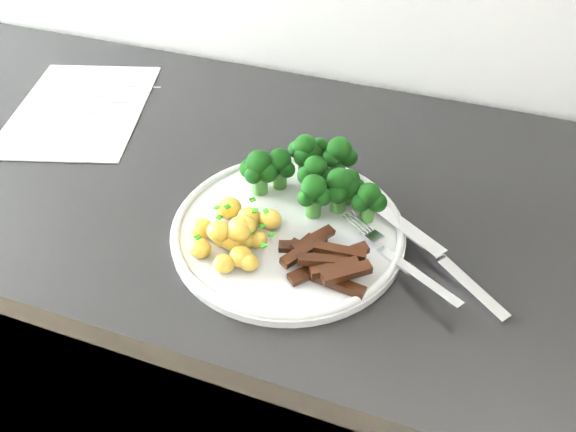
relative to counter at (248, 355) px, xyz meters
The scene contains 8 objects.
counter is the anchor object (origin of this frame).
recipe_paper 0.56m from the counter, 166.15° to the left, with size 0.29×0.35×0.00m.
plate 0.49m from the counter, 37.15° to the right, with size 0.30×0.30×0.02m.
broccoli 0.53m from the counter, ahead, with size 0.20×0.14×0.07m.
potatoes 0.51m from the counter, 63.48° to the right, with size 0.11×0.12×0.04m.
beef_strips 0.53m from the counter, 36.96° to the right, with size 0.12×0.10×0.03m.
fork 0.56m from the counter, 22.02° to the right, with size 0.16×0.12×0.02m.
knife 0.57m from the counter, 15.76° to the right, with size 0.20×0.15×0.03m.
Camera 1 is at (0.42, 1.09, 1.42)m, focal length 34.96 mm.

